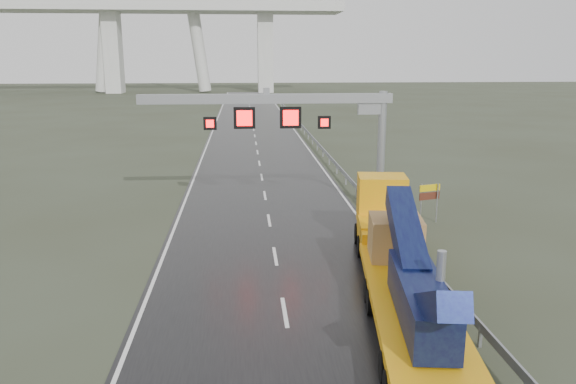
{
  "coord_description": "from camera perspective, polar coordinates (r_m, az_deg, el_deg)",
  "views": [
    {
      "loc": [
        -1.41,
        -14.93,
        9.11
      ],
      "look_at": [
        0.58,
        9.66,
        3.2
      ],
      "focal_mm": 35.0,
      "sensor_mm": 36.0,
      "label": 1
    }
  ],
  "objects": [
    {
      "name": "road",
      "position": [
        55.69,
        -3.12,
        4.05
      ],
      "size": [
        11.0,
        200.0,
        0.02
      ],
      "primitive_type": "cube",
      "color": "black",
      "rests_on": "ground"
    },
    {
      "name": "ground",
      "position": [
        17.54,
        0.68,
        -17.81
      ],
      "size": [
        400.0,
        400.0,
        0.0
      ],
      "primitive_type": "plane",
      "color": "#333726",
      "rests_on": "ground"
    },
    {
      "name": "guardrail",
      "position": [
        46.32,
        4.79,
        2.96
      ],
      "size": [
        0.2,
        140.0,
        1.4
      ],
      "primitive_type": null,
      "color": "gray",
      "rests_on": "ground"
    },
    {
      "name": "striped_barrier",
      "position": [
        31.56,
        9.15,
        -2.54
      ],
      "size": [
        0.62,
        0.39,
        0.99
      ],
      "primitive_type": "cube",
      "rotation": [
        0.0,
        0.0,
        0.13
      ],
      "color": "red",
      "rests_on": "ground"
    },
    {
      "name": "heavy_haul_truck",
      "position": [
        22.39,
        11.2,
        -6.33
      ],
      "size": [
        4.88,
        18.0,
        4.19
      ],
      "rotation": [
        0.0,
        0.0,
        -0.13
      ],
      "color": "orange",
      "rests_on": "ground"
    },
    {
      "name": "exit_sign_pair",
      "position": [
        32.54,
        14.17,
        -0.34
      ],
      "size": [
        1.27,
        0.42,
        2.24
      ],
      "rotation": [
        0.0,
        0.0,
        0.28
      ],
      "color": "#95979D",
      "rests_on": "ground"
    },
    {
      "name": "sign_gantry",
      "position": [
        33.29,
        1.47,
        7.44
      ],
      "size": [
        14.9,
        1.2,
        7.42
      ],
      "color": "silver",
      "rests_on": "ground"
    }
  ]
}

